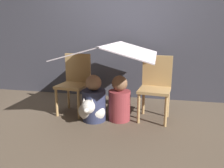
{
  "coord_description": "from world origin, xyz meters",
  "views": [
    {
      "loc": [
        0.6,
        -2.55,
        1.15
      ],
      "look_at": [
        0.0,
        0.24,
        0.46
      ],
      "focal_mm": 35.0,
      "sensor_mm": 36.0,
      "label": 1
    }
  ],
  "objects_px": {
    "chair_right": "(155,85)",
    "dog": "(91,110)",
    "person_second": "(119,101)",
    "chair_left": "(75,81)",
    "person_front": "(94,101)"
  },
  "relations": [
    {
      "from": "person_second",
      "to": "dog",
      "type": "relative_size",
      "value": 1.67
    },
    {
      "from": "person_front",
      "to": "dog",
      "type": "xyz_separation_m",
      "value": [
        -0.02,
        -0.09,
        -0.1
      ]
    },
    {
      "from": "person_front",
      "to": "dog",
      "type": "height_order",
      "value": "person_front"
    },
    {
      "from": "chair_right",
      "to": "person_front",
      "type": "height_order",
      "value": "chair_right"
    },
    {
      "from": "chair_left",
      "to": "chair_right",
      "type": "bearing_deg",
      "value": 5.58
    },
    {
      "from": "chair_right",
      "to": "person_second",
      "type": "height_order",
      "value": "chair_right"
    },
    {
      "from": "chair_left",
      "to": "person_second",
      "type": "xyz_separation_m",
      "value": [
        0.68,
        -0.17,
        -0.2
      ]
    },
    {
      "from": "chair_right",
      "to": "person_second",
      "type": "relative_size",
      "value": 1.39
    },
    {
      "from": "person_second",
      "to": "dog",
      "type": "bearing_deg",
      "value": -153.74
    },
    {
      "from": "person_front",
      "to": "dog",
      "type": "distance_m",
      "value": 0.13
    },
    {
      "from": "chair_left",
      "to": "person_second",
      "type": "relative_size",
      "value": 1.39
    },
    {
      "from": "chair_right",
      "to": "dog",
      "type": "height_order",
      "value": "chair_right"
    },
    {
      "from": "chair_right",
      "to": "person_second",
      "type": "xyz_separation_m",
      "value": [
        -0.45,
        -0.17,
        -0.2
      ]
    },
    {
      "from": "chair_right",
      "to": "dog",
      "type": "bearing_deg",
      "value": -150.7
    },
    {
      "from": "chair_left",
      "to": "person_front",
      "type": "bearing_deg",
      "value": -29.41
    }
  ]
}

